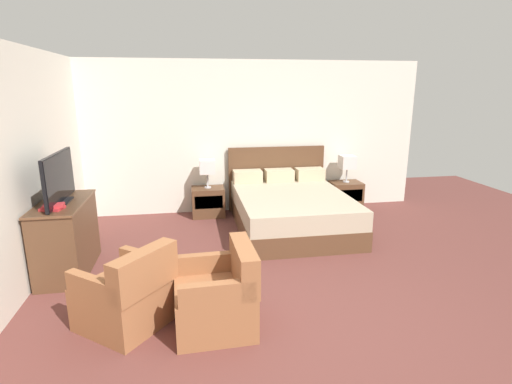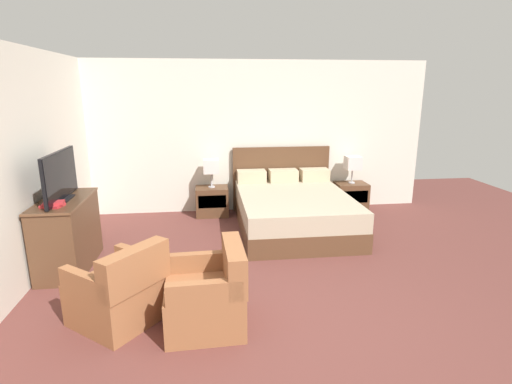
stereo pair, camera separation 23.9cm
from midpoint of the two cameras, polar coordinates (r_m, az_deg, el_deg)
The scene contains 14 objects.
ground_plane at distance 3.72m, azimuth 3.56°, elevation -19.42°, with size 11.13×11.13×0.00m, color brown.
wall_back at distance 6.82m, azimuth -3.52°, elevation 7.78°, with size 6.29×0.06×2.53m, color silver.
wall_left at distance 4.97m, azimuth -31.31°, elevation 3.05°, with size 0.06×5.51×2.53m, color silver.
bed at distance 6.09m, azimuth 3.82°, elevation -2.38°, with size 1.67×2.15×1.11m.
nightstand_left at distance 6.70m, azimuth -7.86°, elevation -1.41°, with size 0.53×0.41×0.48m.
nightstand_right at distance 7.18m, azimuth 11.72°, elevation -0.48°, with size 0.53×0.41×0.48m.
table_lamp_left at distance 6.56m, azimuth -8.04°, elevation 3.56°, with size 0.25×0.25×0.47m.
table_lamp_right at distance 7.05m, azimuth 11.97°, elevation 4.16°, with size 0.25×0.25×0.47m.
dresser at distance 5.14m, azimuth -26.68°, elevation -5.68°, with size 0.49×1.09×0.84m.
tv at distance 4.96m, azimuth -27.56°, elevation 1.69°, with size 0.18×0.98×0.55m.
book_red_cover at distance 4.76m, azimuth -28.39°, elevation -2.07°, with size 0.21×0.16×0.03m, color #B7282D.
book_blue_cover at distance 4.75m, azimuth -28.26°, elevation -1.73°, with size 0.21×0.14×0.03m, color #B7282D.
armchair_by_window at distance 3.89m, azimuth -19.57°, elevation -13.83°, with size 0.96×0.96×0.76m.
armchair_companion at distance 3.68m, azimuth -7.23°, elevation -14.73°, with size 0.71×0.70×0.76m.
Camera 1 is at (-0.85, -2.98, 2.09)m, focal length 28.00 mm.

